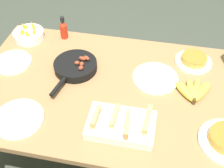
{
  "coord_description": "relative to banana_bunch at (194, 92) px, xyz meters",
  "views": [
    {
      "loc": [
        0.21,
        -1.04,
        1.83
      ],
      "look_at": [
        0.0,
        0.0,
        0.76
      ],
      "focal_mm": 45.0,
      "sensor_mm": 36.0,
      "label": 1
    }
  ],
  "objects": [
    {
      "name": "dining_table",
      "position": [
        -0.44,
        -0.04,
        -0.11
      ],
      "size": [
        1.54,
        0.94,
        0.73
      ],
      "color": "olive",
      "rests_on": "ground_plane"
    },
    {
      "name": "hot_sauce_bottle",
      "position": [
        -0.84,
        0.36,
        0.05
      ],
      "size": [
        0.05,
        0.05,
        0.15
      ],
      "color": "#B72814",
      "rests_on": "dining_table"
    },
    {
      "name": "skillet",
      "position": [
        -0.67,
        0.06,
        0.01
      ],
      "size": [
        0.25,
        0.38,
        0.08
      ],
      "rotation": [
        0.0,
        0.0,
        4.51
      ],
      "color": "black",
      "rests_on": "dining_table"
    },
    {
      "name": "empty_plate_near_front",
      "position": [
        -1.06,
        0.04,
        -0.01
      ],
      "size": [
        0.22,
        0.22,
        0.02
      ],
      "color": "white",
      "rests_on": "dining_table"
    },
    {
      "name": "empty_plate_far_right",
      "position": [
        -0.21,
        0.08,
        -0.01
      ],
      "size": [
        0.25,
        0.25,
        0.02
      ],
      "color": "white",
      "rests_on": "dining_table"
    },
    {
      "name": "frittata_plate_side",
      "position": [
        -0.0,
        0.26,
        0.0
      ],
      "size": [
        0.22,
        0.22,
        0.05
      ],
      "color": "white",
      "rests_on": "dining_table"
    },
    {
      "name": "melon_tray",
      "position": [
        -0.34,
        -0.3,
        0.01
      ],
      "size": [
        0.32,
        0.2,
        0.1
      ],
      "color": "silver",
      "rests_on": "dining_table"
    },
    {
      "name": "banana_bunch",
      "position": [
        0.0,
        0.0,
        0.0
      ],
      "size": [
        0.22,
        0.2,
        0.04
      ],
      "color": "gold",
      "rests_on": "dining_table"
    },
    {
      "name": "fruit_bowl_mango",
      "position": [
        -1.06,
        0.3,
        0.01
      ],
      "size": [
        0.2,
        0.2,
        0.11
      ],
      "color": "white",
      "rests_on": "dining_table"
    },
    {
      "name": "empty_plate_far_left",
      "position": [
        -0.84,
        -0.34,
        -0.01
      ],
      "size": [
        0.25,
        0.25,
        0.02
      ],
      "color": "white",
      "rests_on": "dining_table"
    },
    {
      "name": "ground_plane",
      "position": [
        -0.44,
        -0.04,
        -0.75
      ],
      "size": [
        14.0,
        14.0,
        0.0
      ],
      "primitive_type": "plane",
      "color": "#383D33"
    }
  ]
}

